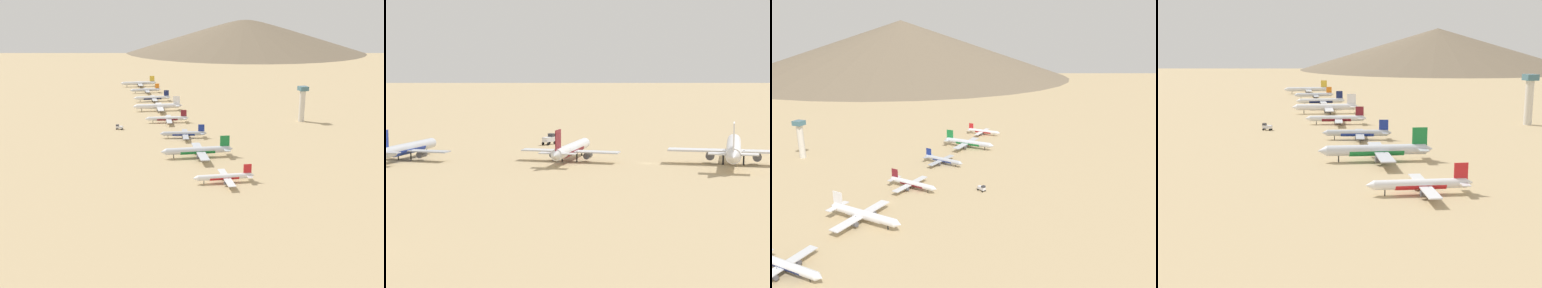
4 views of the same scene
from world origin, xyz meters
TOP-DOWN VIEW (x-y plane):
  - ground_plane at (0.00, 0.00)m, footprint 2038.35×2038.35m
  - parked_jet_0 at (-0.53, -169.77)m, footprint 44.45×36.15m
  - parked_jet_1 at (-1.88, -123.33)m, footprint 35.50×28.79m
  - parked_jet_2 at (-0.92, -71.91)m, footprint 38.95×31.64m
  - parked_jet_3 at (1.77, -24.94)m, footprint 47.00×38.30m
  - parked_jet_4 at (2.61, 23.05)m, footprint 36.97×30.22m
  - parked_jet_5 at (0.37, 73.18)m, footprint 35.04×28.70m
  - parked_jet_6 at (2.22, 120.51)m, footprint 47.66×38.81m
  - parked_jet_7 at (-0.22, 167.79)m, footprint 34.94×28.45m
  - service_truck at (44.39, 35.98)m, footprint 5.70×4.68m
  - control_tower at (-108.63, 46.23)m, footprint 7.20×7.20m
  - desert_hill_1 at (-300.80, -610.31)m, footprint 531.54×531.54m

SIDE VIEW (x-z plane):
  - ground_plane at x=0.00m, z-range 0.00..0.00m
  - service_truck at x=44.39m, z-range 0.13..4.03m
  - parked_jet_7 at x=-0.22m, z-range -1.69..8.39m
  - parked_jet_5 at x=0.37m, z-range -1.70..8.46m
  - parked_jet_1 at x=-1.88m, z-range -1.67..8.57m
  - parked_jet_4 at x=2.61m, z-range -1.79..8.90m
  - parked_jet_2 at x=-0.92m, z-range -1.88..9.35m
  - parked_jet_0 at x=-0.53m, z-range -2.09..10.72m
  - parked_jet_3 at x=1.77m, z-range -2.27..11.28m
  - parked_jet_6 at x=2.22m, z-range -2.30..11.44m
  - control_tower at x=-108.63m, z-range 1.72..31.67m
  - desert_hill_1 at x=-300.80m, z-range 0.00..78.37m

